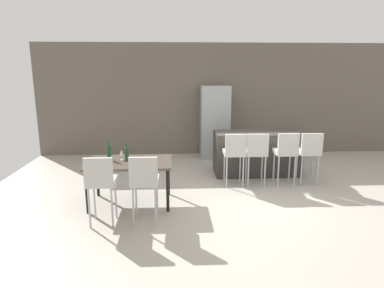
{
  "coord_description": "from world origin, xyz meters",
  "views": [
    {
      "loc": [
        -1.45,
        -6.0,
        2.25
      ],
      "look_at": [
        -1.12,
        0.19,
        0.85
      ],
      "focal_mm": 31.33,
      "sensor_mm": 36.0,
      "label": 1
    }
  ],
  "objects_px": {
    "bar_chair_left": "(235,151)",
    "wine_glass_left": "(122,153)",
    "wine_bottle_inner": "(127,154)",
    "bar_chair_right": "(286,150)",
    "potted_plant": "(297,142)",
    "dining_chair_far": "(144,179)",
    "kitchen_island": "(256,153)",
    "refrigerator": "(215,122)",
    "dining_table": "(130,165)",
    "bar_chair_far": "(310,150)",
    "dining_chair_near": "(100,180)",
    "bar_chair_middle": "(257,151)",
    "wine_bottle_middle": "(109,153)"
  },
  "relations": [
    {
      "from": "dining_table",
      "to": "wine_bottle_inner",
      "type": "height_order",
      "value": "wine_bottle_inner"
    },
    {
      "from": "dining_chair_far",
      "to": "refrigerator",
      "type": "xyz_separation_m",
      "value": [
        1.47,
        3.79,
        0.22
      ]
    },
    {
      "from": "bar_chair_far",
      "to": "kitchen_island",
      "type": "bearing_deg",
      "value": 138.08
    },
    {
      "from": "kitchen_island",
      "to": "bar_chair_far",
      "type": "height_order",
      "value": "bar_chair_far"
    },
    {
      "from": "dining_table",
      "to": "dining_chair_far",
      "type": "bearing_deg",
      "value": -68.7
    },
    {
      "from": "dining_chair_near",
      "to": "dining_chair_far",
      "type": "bearing_deg",
      "value": 0.0
    },
    {
      "from": "bar_chair_right",
      "to": "dining_chair_near",
      "type": "distance_m",
      "value": 3.6
    },
    {
      "from": "bar_chair_right",
      "to": "wine_bottle_inner",
      "type": "xyz_separation_m",
      "value": [
        -2.97,
        -0.73,
        0.16
      ]
    },
    {
      "from": "wine_glass_left",
      "to": "dining_table",
      "type": "bearing_deg",
      "value": -36.73
    },
    {
      "from": "bar_chair_far",
      "to": "bar_chair_left",
      "type": "bearing_deg",
      "value": -180.0
    },
    {
      "from": "bar_chair_left",
      "to": "wine_glass_left",
      "type": "bearing_deg",
      "value": -161.84
    },
    {
      "from": "dining_chair_far",
      "to": "wine_glass_left",
      "type": "relative_size",
      "value": 6.03
    },
    {
      "from": "kitchen_island",
      "to": "refrigerator",
      "type": "relative_size",
      "value": 0.98
    },
    {
      "from": "dining_chair_near",
      "to": "potted_plant",
      "type": "relative_size",
      "value": 1.63
    },
    {
      "from": "wine_bottle_middle",
      "to": "potted_plant",
      "type": "relative_size",
      "value": 0.51
    },
    {
      "from": "bar_chair_left",
      "to": "potted_plant",
      "type": "xyz_separation_m",
      "value": [
        2.05,
        2.2,
        -0.32
      ]
    },
    {
      "from": "bar_chair_left",
      "to": "dining_chair_near",
      "type": "relative_size",
      "value": 1.0
    },
    {
      "from": "bar_chair_left",
      "to": "potted_plant",
      "type": "bearing_deg",
      "value": 47.05
    },
    {
      "from": "bar_chair_left",
      "to": "dining_table",
      "type": "height_order",
      "value": "bar_chair_left"
    },
    {
      "from": "potted_plant",
      "to": "bar_chair_far",
      "type": "bearing_deg",
      "value": -104.61
    },
    {
      "from": "bar_chair_left",
      "to": "bar_chair_middle",
      "type": "bearing_deg",
      "value": 0.02
    },
    {
      "from": "dining_chair_far",
      "to": "potted_plant",
      "type": "xyz_separation_m",
      "value": [
        3.65,
        3.78,
        -0.32
      ]
    },
    {
      "from": "bar_chair_far",
      "to": "bar_chair_middle",
      "type": "bearing_deg",
      "value": 180.0
    },
    {
      "from": "bar_chair_left",
      "to": "dining_table",
      "type": "xyz_separation_m",
      "value": [
        -1.91,
        -0.78,
        -0.02
      ]
    },
    {
      "from": "wine_bottle_inner",
      "to": "wine_glass_left",
      "type": "relative_size",
      "value": 1.73
    },
    {
      "from": "wine_bottle_inner",
      "to": "potted_plant",
      "type": "distance_m",
      "value": 4.99
    },
    {
      "from": "kitchen_island",
      "to": "bar_chair_left",
      "type": "relative_size",
      "value": 1.73
    },
    {
      "from": "wine_bottle_middle",
      "to": "wine_bottle_inner",
      "type": "relative_size",
      "value": 1.08
    },
    {
      "from": "wine_glass_left",
      "to": "bar_chair_middle",
      "type": "bearing_deg",
      "value": 15.18
    },
    {
      "from": "dining_table",
      "to": "dining_chair_far",
      "type": "height_order",
      "value": "dining_chair_far"
    },
    {
      "from": "bar_chair_middle",
      "to": "wine_bottle_middle",
      "type": "relative_size",
      "value": 3.22
    },
    {
      "from": "kitchen_island",
      "to": "potted_plant",
      "type": "bearing_deg",
      "value": 45.14
    },
    {
      "from": "kitchen_island",
      "to": "wine_glass_left",
      "type": "height_order",
      "value": "kitchen_island"
    },
    {
      "from": "kitchen_island",
      "to": "bar_chair_right",
      "type": "distance_m",
      "value": 0.89
    },
    {
      "from": "refrigerator",
      "to": "potted_plant",
      "type": "relative_size",
      "value": 2.86
    },
    {
      "from": "wine_glass_left",
      "to": "potted_plant",
      "type": "height_order",
      "value": "wine_glass_left"
    },
    {
      "from": "dining_chair_near",
      "to": "wine_bottle_inner",
      "type": "xyz_separation_m",
      "value": [
        0.27,
        0.85,
        0.16
      ]
    },
    {
      "from": "bar_chair_far",
      "to": "wine_bottle_middle",
      "type": "relative_size",
      "value": 3.22
    },
    {
      "from": "bar_chair_left",
      "to": "dining_chair_far",
      "type": "relative_size",
      "value": 1.0
    },
    {
      "from": "bar_chair_middle",
      "to": "dining_chair_far",
      "type": "distance_m",
      "value": 2.57
    },
    {
      "from": "bar_chair_middle",
      "to": "dining_table",
      "type": "distance_m",
      "value": 2.47
    },
    {
      "from": "bar_chair_right",
      "to": "bar_chair_far",
      "type": "bearing_deg",
      "value": 0.01
    },
    {
      "from": "wine_bottle_middle",
      "to": "refrigerator",
      "type": "relative_size",
      "value": 0.18
    },
    {
      "from": "bar_chair_far",
      "to": "potted_plant",
      "type": "height_order",
      "value": "bar_chair_far"
    },
    {
      "from": "dining_table",
      "to": "wine_bottle_inner",
      "type": "xyz_separation_m",
      "value": [
        -0.05,
        0.05,
        0.18
      ]
    },
    {
      "from": "wine_bottle_inner",
      "to": "bar_chair_right",
      "type": "bearing_deg",
      "value": 13.85
    },
    {
      "from": "dining_table",
      "to": "potted_plant",
      "type": "distance_m",
      "value": 4.96
    },
    {
      "from": "dining_table",
      "to": "bar_chair_left",
      "type": "bearing_deg",
      "value": 22.18
    },
    {
      "from": "kitchen_island",
      "to": "refrigerator",
      "type": "distance_m",
      "value": 1.69
    },
    {
      "from": "dining_table",
      "to": "wine_glass_left",
      "type": "distance_m",
      "value": 0.26
    }
  ]
}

